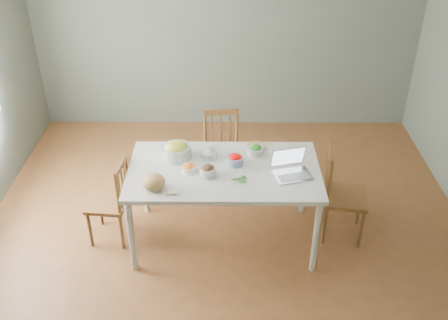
{
  "coord_description": "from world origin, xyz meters",
  "views": [
    {
      "loc": [
        0.02,
        -3.99,
        3.48
      ],
      "look_at": [
        -0.01,
        0.02,
        0.94
      ],
      "focal_mm": 41.48,
      "sensor_mm": 36.0,
      "label": 1
    }
  ],
  "objects_px": {
    "laptop": "(293,166)",
    "bread_boule": "(153,182)",
    "dining_table": "(224,205)",
    "chair_far": "(222,155)",
    "chair_right": "(346,195)",
    "bowl_squash": "(177,150)",
    "chair_left": "(108,201)"
  },
  "relations": [
    {
      "from": "bread_boule",
      "to": "laptop",
      "type": "distance_m",
      "value": 1.26
    },
    {
      "from": "chair_right",
      "to": "bowl_squash",
      "type": "height_order",
      "value": "bowl_squash"
    },
    {
      "from": "chair_far",
      "to": "chair_left",
      "type": "xyz_separation_m",
      "value": [
        -1.1,
        -0.83,
        -0.02
      ]
    },
    {
      "from": "chair_far",
      "to": "chair_right",
      "type": "relative_size",
      "value": 0.96
    },
    {
      "from": "bowl_squash",
      "to": "laptop",
      "type": "distance_m",
      "value": 1.13
    },
    {
      "from": "chair_left",
      "to": "bread_boule",
      "type": "relative_size",
      "value": 4.31
    },
    {
      "from": "chair_right",
      "to": "laptop",
      "type": "distance_m",
      "value": 0.76
    },
    {
      "from": "chair_far",
      "to": "chair_left",
      "type": "relative_size",
      "value": 1.05
    },
    {
      "from": "chair_left",
      "to": "bowl_squash",
      "type": "height_order",
      "value": "bowl_squash"
    },
    {
      "from": "bowl_squash",
      "to": "laptop",
      "type": "bearing_deg",
      "value": -16.2
    },
    {
      "from": "bowl_squash",
      "to": "chair_left",
      "type": "bearing_deg",
      "value": -165.73
    },
    {
      "from": "chair_far",
      "to": "laptop",
      "type": "xyz_separation_m",
      "value": [
        0.66,
        -0.97,
        0.49
      ]
    },
    {
      "from": "dining_table",
      "to": "chair_far",
      "type": "relative_size",
      "value": 1.92
    },
    {
      "from": "chair_right",
      "to": "bowl_squash",
      "type": "relative_size",
      "value": 3.45
    },
    {
      "from": "chair_right",
      "to": "bowl_squash",
      "type": "distance_m",
      "value": 1.71
    },
    {
      "from": "chair_far",
      "to": "bread_boule",
      "type": "bearing_deg",
      "value": -120.09
    },
    {
      "from": "dining_table",
      "to": "bread_boule",
      "type": "relative_size",
      "value": 8.69
    },
    {
      "from": "dining_table",
      "to": "laptop",
      "type": "xyz_separation_m",
      "value": [
        0.63,
        -0.11,
        0.53
      ]
    },
    {
      "from": "dining_table",
      "to": "chair_far",
      "type": "distance_m",
      "value": 0.86
    },
    {
      "from": "chair_left",
      "to": "laptop",
      "type": "distance_m",
      "value": 1.84
    },
    {
      "from": "bread_boule",
      "to": "dining_table",
      "type": "bearing_deg",
      "value": 26.62
    },
    {
      "from": "chair_right",
      "to": "bread_boule",
      "type": "relative_size",
      "value": 4.71
    },
    {
      "from": "laptop",
      "to": "bread_boule",
      "type": "bearing_deg",
      "value": 174.44
    },
    {
      "from": "dining_table",
      "to": "laptop",
      "type": "height_order",
      "value": "laptop"
    },
    {
      "from": "chair_left",
      "to": "dining_table",
      "type": "bearing_deg",
      "value": 94.0
    },
    {
      "from": "bread_boule",
      "to": "laptop",
      "type": "relative_size",
      "value": 0.62
    },
    {
      "from": "chair_far",
      "to": "bowl_squash",
      "type": "xyz_separation_m",
      "value": [
        -0.42,
        -0.65,
        0.45
      ]
    },
    {
      "from": "chair_left",
      "to": "chair_right",
      "type": "xyz_separation_m",
      "value": [
        2.33,
        0.06,
        0.04
      ]
    },
    {
      "from": "chair_far",
      "to": "bread_boule",
      "type": "xyz_separation_m",
      "value": [
        -0.58,
        -1.16,
        0.44
      ]
    },
    {
      "from": "chair_right",
      "to": "bread_boule",
      "type": "bearing_deg",
      "value": 112.25
    },
    {
      "from": "chair_left",
      "to": "chair_right",
      "type": "height_order",
      "value": "chair_right"
    },
    {
      "from": "dining_table",
      "to": "chair_left",
      "type": "bearing_deg",
      "value": 178.54
    }
  ]
}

